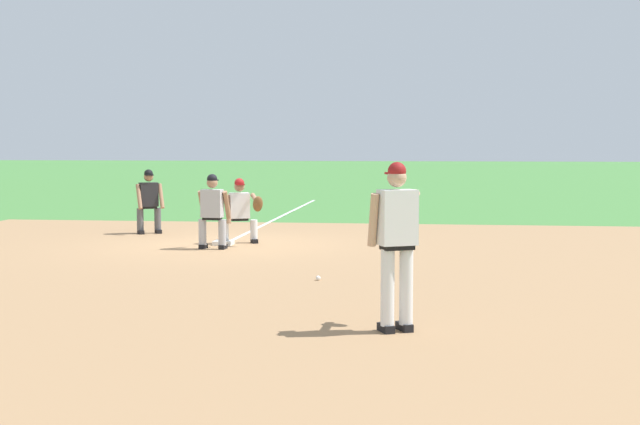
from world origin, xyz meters
The scene contains 9 objects.
ground_plane centered at (0.00, 0.00, 0.00)m, with size 160.00×160.00×0.00m, color #47843D.
infield_dirt_patch centered at (-3.92, -1.90, 0.00)m, with size 18.00×18.00×0.01m, color #A87F56.
foul_line_stripe centered at (6.98, 0.00, 0.01)m, with size 13.95×0.10×0.00m, color white.
first_base_bag centered at (0.00, 0.00, 0.04)m, with size 0.38×0.38×0.09m, color white.
baseball centered at (-4.34, -2.49, 0.04)m, with size 0.07×0.07×0.07m, color white.
pitcher centered at (-7.81, -3.80, 1.06)m, with size 0.83×0.59×1.86m.
first_baseman centered at (0.26, -0.31, 0.73)m, with size 0.84×0.98×1.34m.
baserunner centered at (-0.69, 0.05, 0.79)m, with size 0.46×0.61×1.46m.
umpire centered at (1.98, 2.19, 0.79)m, with size 0.63×0.68×1.46m.
Camera 1 is at (-17.46, -4.18, 2.07)m, focal length 50.00 mm.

